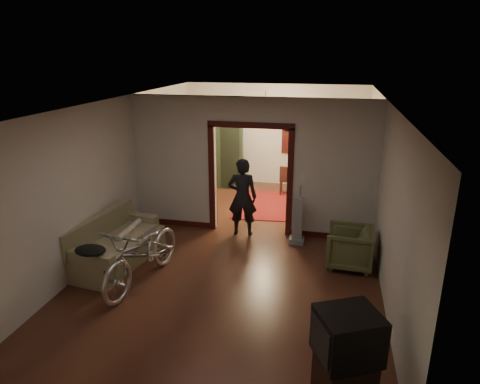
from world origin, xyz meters
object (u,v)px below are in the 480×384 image
(person, at_px, (242,197))
(locker, at_px, (226,154))
(desk, at_px, (317,177))
(armchair, at_px, (349,247))
(sofa, at_px, (117,240))
(bicycle, at_px, (143,253))

(person, relative_size, locker, 0.87)
(desk, bearing_deg, armchair, -60.46)
(sofa, xyz_separation_m, armchair, (4.05, 0.75, -0.08))
(locker, height_order, desk, locker)
(locker, bearing_deg, bicycle, -98.48)
(bicycle, relative_size, locker, 1.09)
(bicycle, bearing_deg, sofa, 153.55)
(armchair, bearing_deg, bicycle, -65.04)
(bicycle, height_order, armchair, bicycle)
(sofa, xyz_separation_m, bicycle, (0.76, -0.55, 0.09))
(sofa, distance_m, bicycle, 0.94)
(armchair, bearing_deg, person, -111.07)
(person, relative_size, desk, 1.49)
(person, xyz_separation_m, locker, (-1.15, 3.20, 0.12))
(person, bearing_deg, desk, -117.39)
(bicycle, xyz_separation_m, locker, (0.02, 5.47, 0.40))
(sofa, bearing_deg, locker, 88.86)
(armchair, bearing_deg, desk, -166.66)
(armchair, bearing_deg, sofa, -76.07)
(armchair, xyz_separation_m, person, (-2.12, 0.97, 0.45))
(sofa, height_order, locker, locker)
(bicycle, height_order, person, person)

